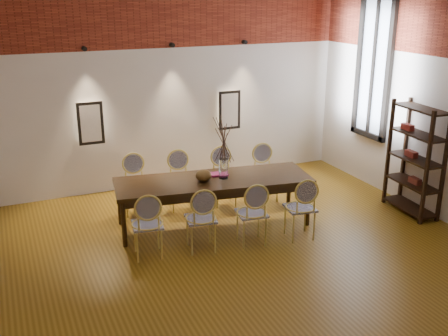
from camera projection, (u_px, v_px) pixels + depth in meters
name	position (u px, v px, depth m)	size (l,w,h in m)	color
floor	(246.00, 268.00, 6.87)	(7.00, 7.00, 0.02)	#866018
wall_back	(160.00, 76.00, 9.31)	(7.00, 0.10, 4.00)	silver
brick_band_back	(158.00, 3.00, 8.84)	(7.00, 0.02, 1.50)	maroon
niche_left	(90.00, 123.00, 8.95)	(0.36, 0.06, 0.66)	#FFEAC6
niche_right	(229.00, 110.00, 9.94)	(0.36, 0.06, 0.66)	#FFEAC6
spot_fixture_left	(84.00, 49.00, 8.52)	(0.08, 0.08, 0.10)	black
spot_fixture_mid	(172.00, 45.00, 9.09)	(0.08, 0.08, 0.10)	black
spot_fixture_right	(245.00, 42.00, 9.62)	(0.08, 0.08, 0.10)	black
window_glass	(374.00, 68.00, 9.23)	(0.02, 0.78, 2.38)	silver
window_frame	(373.00, 68.00, 9.22)	(0.08, 0.90, 2.50)	black
window_mullion	(373.00, 68.00, 9.22)	(0.06, 0.06, 2.40)	black
dining_table	(214.00, 202.00, 8.03)	(2.95, 0.95, 0.75)	#321E0B
chair_near_a	(147.00, 224.00, 7.04)	(0.44, 0.44, 0.94)	#E1CD5E
chair_near_b	(201.00, 218.00, 7.22)	(0.44, 0.44, 0.94)	#E1CD5E
chair_near_c	(252.00, 213.00, 7.40)	(0.44, 0.44, 0.94)	#E1CD5E
chair_near_d	(300.00, 208.00, 7.58)	(0.44, 0.44, 0.94)	#E1CD5E
chair_far_a	(136.00, 186.00, 8.41)	(0.44, 0.44, 0.94)	#E1CD5E
chair_far_b	(181.00, 182.00, 8.60)	(0.44, 0.44, 0.94)	#E1CD5E
chair_far_c	(224.00, 178.00, 8.78)	(0.44, 0.44, 0.94)	#E1CD5E
chair_far_d	(266.00, 174.00, 8.96)	(0.44, 0.44, 0.94)	#E1CD5E
vase	(223.00, 169.00, 7.90)	(0.14, 0.14, 0.30)	silver
dried_branches	(223.00, 140.00, 7.75)	(0.50, 0.50, 0.70)	#47322A
bowl	(204.00, 175.00, 7.79)	(0.24, 0.24, 0.18)	brown
book	(219.00, 174.00, 8.08)	(0.26, 0.18, 0.03)	#991E59
shelving_rack	(415.00, 159.00, 8.34)	(0.38, 1.00, 1.80)	black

